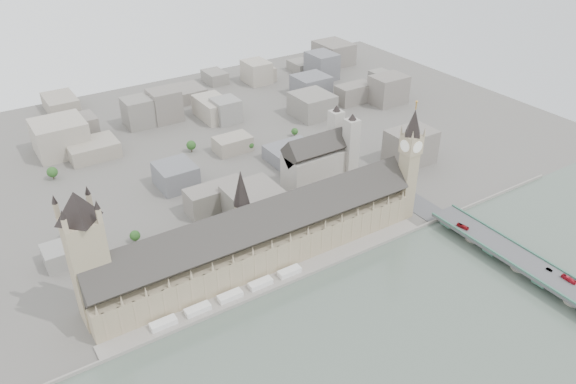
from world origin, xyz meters
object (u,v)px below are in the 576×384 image
elizabeth_tower (410,157)px  red_bus_south (569,279)px  car_approach (394,176)px  palace_of_westminster (259,238)px  car_silver (549,270)px  red_bus_north (463,226)px  victoria_tower (87,252)px  westminster_bridge (512,258)px  westminster_abbey (320,159)px

elizabeth_tower → red_bus_south: (29.75, -138.31, -46.33)m
car_approach → elizabeth_tower: bearing=-140.6°
palace_of_westminster → car_silver: (166.53, -135.34, -11.68)m
elizabeth_tower → red_bus_north: bearing=-71.5°
palace_of_westminster → car_approach: palace_of_westminster is taller
car_silver → victoria_tower: bearing=146.0°
westminster_bridge → car_approach: car_approach is taller
red_bus_south → car_silver: bearing=95.4°
elizabeth_tower → car_approach: elizabeth_tower is taller
red_bus_south → car_silver: size_ratio=2.31×
elizabeth_tower → victoria_tower: 260.64m
car_approach → red_bus_south: bearing=-107.1°
palace_of_westminster → westminster_bridge: 195.05m
red_bus_north → car_approach: (10.78, 94.16, -0.58)m
palace_of_westminster → victoria_tower: (-122.00, 6.30, 32.50)m
westminster_bridge → victoria_tower: bearing=158.2°
victoria_tower → red_bus_south: bearing=-28.3°
red_bus_south → car_approach: size_ratio=1.91×
victoria_tower → westminster_abbey: size_ratio=1.47×
westminster_bridge → car_silver: bearing=-80.8°
palace_of_westminster → westminster_bridge: bearing=-33.5°
elizabeth_tower → victoria_tower: bearing=176.0°
elizabeth_tower → red_bus_north: (17.15, -51.11, -46.43)m
elizabeth_tower → car_approach: (27.93, 43.05, -47.01)m
red_bus_south → car_approach: red_bus_south is taller
palace_of_westminster → car_silver: palace_of_westminster is taller
palace_of_westminster → car_approach: (165.93, 31.35, -11.63)m
car_silver → car_approach: size_ratio=0.82×
westminster_abbey → red_bus_north: westminster_abbey is taller
westminster_abbey → car_approach: 71.79m
westminster_abbey → red_bus_south: (56.82, -225.31, -13.32)m
victoria_tower → red_bus_south: 332.08m
car_approach → westminster_abbey: bearing=123.7°
westminster_bridge → westminster_abbey: (-51.08, 182.50, 19.96)m
red_bus_north → car_silver: bearing=-91.8°
westminster_abbey → red_bus_south: westminster_abbey is taller
westminster_bridge → red_bus_south: 43.71m
car_silver → car_approach: (-0.61, 166.69, 0.05)m
red_bus_south → car_silver: red_bus_south is taller
westminster_bridge → elizabeth_tower: bearing=104.1°
westminster_abbey → car_approach: bearing=-38.6°
palace_of_westminster → elizabeth_tower: size_ratio=2.47×
red_bus_north → car_approach: bearing=72.7°
palace_of_westminster → red_bus_north: palace_of_westminster is taller
red_bus_north → car_silver: red_bus_north is taller
westminster_abbey → car_approach: (55.00, -43.95, -14.01)m
red_bus_north → palace_of_westminster: bearing=147.2°
red_bus_south → westminster_bridge: bearing=98.3°
red_bus_south → car_silver: (-1.21, 14.67, -0.74)m
westminster_bridge → westminster_abbey: size_ratio=4.78×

